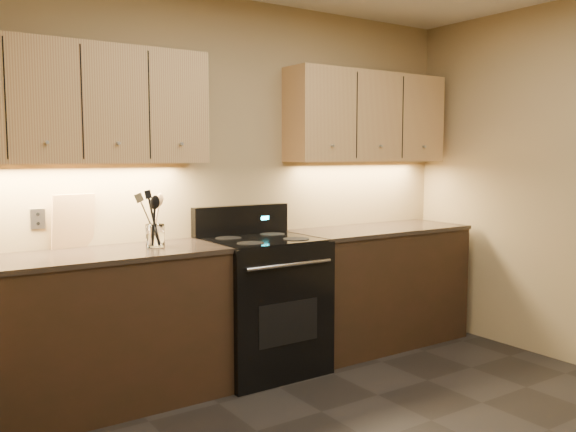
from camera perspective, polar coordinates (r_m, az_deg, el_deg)
The scene contains 13 objects.
wall_back at distance 4.38m, azimuth -5.60°, elevation 3.07°, with size 4.00×0.04×2.60m, color tan.
counter_left at distance 3.83m, azimuth -18.08°, elevation -10.26°, with size 1.62×0.62×0.93m.
counter_right at distance 4.94m, azimuth 8.41°, elevation -6.45°, with size 1.46×0.62×0.93m.
stove at distance 4.27m, azimuth -2.47°, elevation -8.13°, with size 0.76×0.68×1.14m.
upper_cab_left at distance 3.84m, azimuth -19.34°, elevation 9.88°, with size 1.60×0.30×0.70m, color tan.
upper_cab_right at distance 4.95m, azimuth 7.45°, elevation 9.14°, with size 1.44×0.30×0.70m, color tan.
outlet_plate at distance 3.94m, azimuth -22.36°, elevation -0.25°, with size 0.09×0.01×0.12m, color #B2B5BA.
utensil_crock at distance 3.88m, azimuth -12.32°, elevation -1.88°, with size 0.14×0.14×0.15m.
cutting_board at distance 3.96m, azimuth -19.45°, elevation -0.45°, with size 0.27×0.02×0.34m, color tan.
wooden_spoon at distance 3.85m, azimuth -12.76°, elevation -0.26°, with size 0.06×0.06×0.32m, color tan, non-canonical shape.
black_spoon at distance 3.87m, azimuth -12.56°, elevation -0.39°, with size 0.06×0.06×0.30m, color black, non-canonical shape.
black_turner at distance 3.85m, azimuth -12.05°, elevation -0.02°, with size 0.08×0.08×0.36m, color black, non-canonical shape.
steel_spatula at distance 3.89m, azimuth -12.02°, elevation 0.05°, with size 0.08×0.08×0.36m, color silver, non-canonical shape.
Camera 1 is at (-2.10, -1.85, 1.50)m, focal length 38.00 mm.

